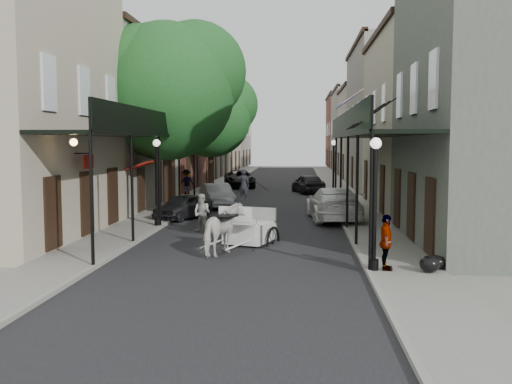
% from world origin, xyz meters
% --- Properties ---
extents(ground, '(140.00, 140.00, 0.00)m').
position_xyz_m(ground, '(0.00, 0.00, 0.00)').
color(ground, gray).
rests_on(ground, ground).
extents(road, '(8.00, 90.00, 0.01)m').
position_xyz_m(road, '(0.00, 20.00, 0.01)').
color(road, black).
rests_on(road, ground).
extents(sidewalk_left, '(2.20, 90.00, 0.12)m').
position_xyz_m(sidewalk_left, '(-5.00, 20.00, 0.06)').
color(sidewalk_left, gray).
rests_on(sidewalk_left, ground).
extents(sidewalk_right, '(2.20, 90.00, 0.12)m').
position_xyz_m(sidewalk_right, '(5.00, 20.00, 0.06)').
color(sidewalk_right, gray).
rests_on(sidewalk_right, ground).
extents(building_row_left, '(5.00, 80.00, 10.50)m').
position_xyz_m(building_row_left, '(-8.60, 30.00, 5.25)').
color(building_row_left, tan).
rests_on(building_row_left, ground).
extents(building_row_right, '(5.00, 80.00, 10.50)m').
position_xyz_m(building_row_right, '(8.60, 30.00, 5.25)').
color(building_row_right, gray).
rests_on(building_row_right, ground).
extents(gallery_left, '(2.20, 18.05, 4.88)m').
position_xyz_m(gallery_left, '(-4.79, 6.98, 4.05)').
color(gallery_left, black).
rests_on(gallery_left, sidewalk_left).
extents(gallery_right, '(2.20, 18.05, 4.88)m').
position_xyz_m(gallery_right, '(4.79, 6.98, 4.05)').
color(gallery_right, black).
rests_on(gallery_right, sidewalk_right).
extents(tree_near, '(7.31, 6.80, 9.63)m').
position_xyz_m(tree_near, '(-4.20, 10.18, 6.49)').
color(tree_near, '#382619').
rests_on(tree_near, sidewalk_left).
extents(tree_far, '(6.45, 6.00, 8.61)m').
position_xyz_m(tree_far, '(-4.25, 24.18, 5.84)').
color(tree_far, '#382619').
rests_on(tree_far, sidewalk_left).
extents(lamppost_right_near, '(0.32, 0.32, 3.71)m').
position_xyz_m(lamppost_right_near, '(4.10, -2.00, 2.05)').
color(lamppost_right_near, black).
rests_on(lamppost_right_near, sidewalk_right).
extents(lamppost_left, '(0.32, 0.32, 3.71)m').
position_xyz_m(lamppost_left, '(-4.10, 6.00, 2.05)').
color(lamppost_left, black).
rests_on(lamppost_left, sidewalk_left).
extents(lamppost_right_far, '(0.32, 0.32, 3.71)m').
position_xyz_m(lamppost_right_far, '(4.10, 18.00, 2.05)').
color(lamppost_right_far, black).
rests_on(lamppost_right_far, sidewalk_right).
extents(horse, '(1.45, 2.15, 1.67)m').
position_xyz_m(horse, '(-0.46, 0.44, 0.83)').
color(horse, silver).
rests_on(horse, ground).
extents(carriage, '(2.18, 2.75, 2.79)m').
position_xyz_m(carriage, '(0.31, 2.92, 1.08)').
color(carriage, black).
rests_on(carriage, ground).
extents(pedestrian_walking, '(0.94, 0.85, 1.59)m').
position_xyz_m(pedestrian_walking, '(-2.00, 5.06, 0.79)').
color(pedestrian_walking, '#B1B2A8').
rests_on(pedestrian_walking, ground).
extents(pedestrian_sidewalk_left, '(1.26, 1.18, 1.71)m').
position_xyz_m(pedestrian_sidewalk_left, '(-5.80, 20.71, 0.97)').
color(pedestrian_sidewalk_left, gray).
rests_on(pedestrian_sidewalk_left, sidewalk_left).
extents(pedestrian_sidewalk_right, '(0.46, 0.95, 1.57)m').
position_xyz_m(pedestrian_sidewalk_right, '(4.44, -2.00, 0.90)').
color(pedestrian_sidewalk_right, gray).
rests_on(pedestrian_sidewalk_right, sidewalk_right).
extents(car_left_near, '(2.75, 3.85, 1.22)m').
position_xyz_m(car_left_near, '(-3.60, 9.00, 0.61)').
color(car_left_near, black).
rests_on(car_left_near, ground).
extents(car_left_mid, '(2.71, 4.36, 1.36)m').
position_xyz_m(car_left_mid, '(-2.69, 14.00, 0.68)').
color(car_left_mid, '#9A9B9F').
rests_on(car_left_mid, ground).
extents(car_left_far, '(3.19, 5.46, 1.43)m').
position_xyz_m(car_left_far, '(-2.96, 28.46, 0.71)').
color(car_left_far, black).
rests_on(car_left_far, ground).
extents(car_right_near, '(2.68, 5.63, 1.58)m').
position_xyz_m(car_right_near, '(3.60, 9.00, 0.79)').
color(car_right_near, silver).
rests_on(car_right_near, ground).
extents(car_right_far, '(2.71, 4.45, 1.42)m').
position_xyz_m(car_right_far, '(2.60, 23.52, 0.71)').
color(car_right_far, black).
rests_on(car_right_far, ground).
extents(trash_bags, '(0.82, 0.97, 0.47)m').
position_xyz_m(trash_bags, '(5.72, -2.03, 0.34)').
color(trash_bags, black).
rests_on(trash_bags, sidewalk_right).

